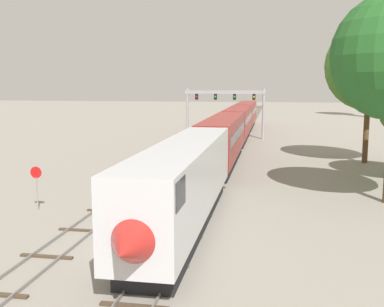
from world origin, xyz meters
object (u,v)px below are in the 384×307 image
Objects in this scene: passenger_train at (232,129)px; trackside_tree_right at (370,66)px; signal_gantry at (225,102)px; stop_sign at (36,182)px.

passenger_train is 17.58m from trackside_tree_right.
signal_gantry reaches higher than stop_sign.
signal_gantry is at bearing 79.64° from stop_sign.
passenger_train is 6.90× the size of signal_gantry.
signal_gantry is at bearing 130.38° from trackside_tree_right.
trackside_tree_right is (16.64, -19.57, 4.33)m from signal_gantry.
trackside_tree_right reaches higher than signal_gantry.
signal_gantry reaches higher than passenger_train.
passenger_train is 29.00× the size of stop_sign.
stop_sign is at bearing -100.36° from signal_gantry.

